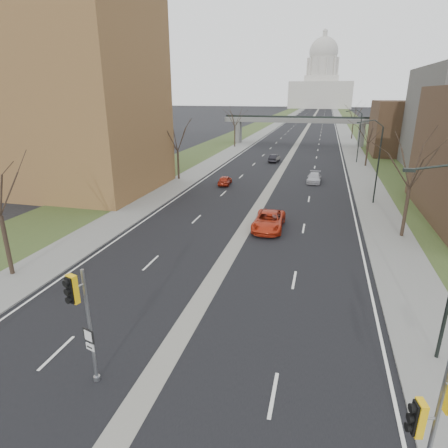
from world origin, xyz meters
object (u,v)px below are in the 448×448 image
at_px(signal_pole_right, 435,415).
at_px(car_right_mid, 314,178).
at_px(car_left_far, 274,158).
at_px(car_right_near, 269,221).
at_px(signal_pole_median, 81,309).
at_px(car_left_near, 225,180).

xyz_separation_m(signal_pole_right, car_right_mid, (-4.32, 41.94, -2.64)).
height_order(car_left_far, car_right_near, car_right_near).
relative_size(signal_pole_right, car_right_near, 0.91).
height_order(car_right_near, car_right_mid, car_right_near).
bearing_deg(car_left_far, car_right_mid, 121.68).
bearing_deg(signal_pole_median, car_left_near, 112.80).
xyz_separation_m(car_left_near, car_left_far, (3.97, 18.86, 0.04)).
height_order(car_left_near, car_right_near, car_right_near).
distance_m(car_left_far, car_right_mid, 16.15).
bearing_deg(car_left_near, signal_pole_right, 108.62).
bearing_deg(car_right_mid, signal_pole_median, -99.03).
height_order(signal_pole_median, car_left_near, signal_pole_median).
relative_size(signal_pole_median, signal_pole_right, 1.02).
xyz_separation_m(signal_pole_right, car_left_far, (-11.56, 56.37, -2.62)).
xyz_separation_m(signal_pole_right, car_right_near, (-7.56, 22.16, -2.50)).
distance_m(car_left_far, car_right_near, 34.45).
bearing_deg(signal_pole_right, car_right_near, 95.29).
bearing_deg(car_left_far, signal_pole_right, 106.64).
bearing_deg(signal_pole_right, car_right_mid, 82.34).
distance_m(car_left_near, car_right_mid, 12.05).
bearing_deg(car_right_mid, signal_pole_right, -82.50).
bearing_deg(signal_pole_median, car_left_far, 106.64).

